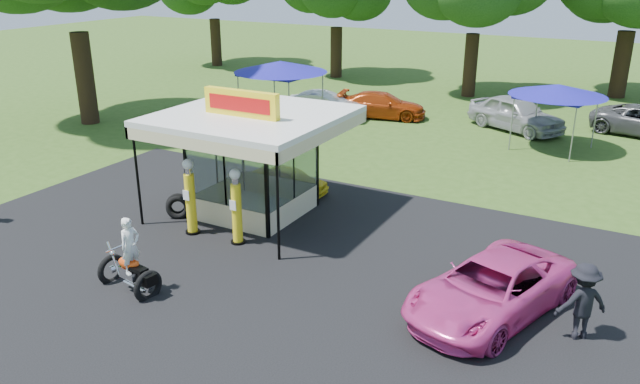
% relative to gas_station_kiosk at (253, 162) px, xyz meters
% --- Properties ---
extents(ground, '(120.00, 120.00, 0.00)m').
position_rel_gas_station_kiosk_xyz_m(ground, '(2.00, -4.99, -1.78)').
color(ground, '#314F18').
rests_on(ground, ground).
extents(asphalt_apron, '(20.00, 14.00, 0.04)m').
position_rel_gas_station_kiosk_xyz_m(asphalt_apron, '(2.00, -2.99, -1.76)').
color(asphalt_apron, black).
rests_on(asphalt_apron, ground).
extents(gas_station_kiosk, '(5.40, 5.40, 4.18)m').
position_rel_gas_station_kiosk_xyz_m(gas_station_kiosk, '(0.00, 0.00, 0.00)').
color(gas_station_kiosk, white).
rests_on(gas_station_kiosk, ground).
extents(gas_pump_left, '(0.45, 0.45, 2.40)m').
position_rel_gas_station_kiosk_xyz_m(gas_pump_left, '(-0.72, -2.29, -0.63)').
color(gas_pump_left, black).
rests_on(gas_pump_left, ground).
extents(gas_pump_right, '(0.43, 0.43, 2.33)m').
position_rel_gas_station_kiosk_xyz_m(gas_pump_right, '(0.91, -2.21, -0.67)').
color(gas_pump_right, black).
rests_on(gas_pump_right, ground).
extents(motorcycle, '(1.82, 1.05, 2.09)m').
position_rel_gas_station_kiosk_xyz_m(motorcycle, '(0.23, -5.75, -0.97)').
color(motorcycle, black).
rests_on(motorcycle, ground).
extents(spare_tires, '(0.99, 0.90, 0.80)m').
position_rel_gas_station_kiosk_xyz_m(spare_tires, '(-1.96, -1.52, -1.39)').
color(spare_tires, black).
rests_on(spare_tires, ground).
extents(kiosk_car, '(2.82, 1.13, 0.96)m').
position_rel_gas_station_kiosk_xyz_m(kiosk_car, '(-0.00, 2.21, -1.30)').
color(kiosk_car, yellow).
rests_on(kiosk_car, ground).
extents(pink_sedan, '(3.64, 5.31, 1.35)m').
position_rel_gas_station_kiosk_xyz_m(pink_sedan, '(8.38, -2.48, -1.11)').
color(pink_sedan, '#D73A8F').
rests_on(pink_sedan, ground).
extents(spectator_east_a, '(1.34, 1.24, 1.81)m').
position_rel_gas_station_kiosk_xyz_m(spectator_east_a, '(10.35, -2.55, -0.88)').
color(spectator_east_a, black).
rests_on(spectator_east_a, ground).
extents(bg_car_a, '(4.45, 2.28, 1.40)m').
position_rel_gas_station_kiosk_xyz_m(bg_car_a, '(-4.19, 12.49, -1.08)').
color(bg_car_a, white).
rests_on(bg_car_a, ground).
extents(bg_car_b, '(4.86, 2.83, 1.32)m').
position_rel_gas_station_kiosk_xyz_m(bg_car_b, '(-1.64, 14.20, -1.12)').
color(bg_car_b, '#A3360C').
rests_on(bg_car_b, ground).
extents(bg_car_c, '(5.24, 3.96, 1.66)m').
position_rel_gas_station_kiosk_xyz_m(bg_car_c, '(5.10, 14.93, -0.95)').
color(bg_car_c, '#9D9EA1').
rests_on(bg_car_c, ground).
extents(tent_west, '(4.60, 4.60, 3.21)m').
position_rel_gas_station_kiosk_xyz_m(tent_west, '(-5.42, 10.28, 1.12)').
color(tent_west, gray).
rests_on(tent_west, ground).
extents(tent_east, '(4.10, 4.10, 2.87)m').
position_rel_gas_station_kiosk_xyz_m(tent_east, '(7.21, 12.46, 0.81)').
color(tent_east, gray).
rests_on(tent_east, ground).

